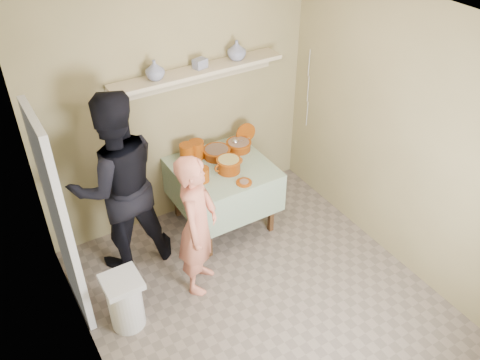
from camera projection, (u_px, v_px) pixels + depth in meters
ground at (268, 308)px, 4.71m from camera, size 3.50×3.50×0.00m
tile_panel at (60, 222)px, 4.18m from camera, size 0.06×0.70×2.00m
plate_stack_a at (187, 153)px, 5.27m from camera, size 0.15×0.15×0.21m
plate_stack_b at (196, 150)px, 5.34m from camera, size 0.16×0.16×0.20m
bowl_stack at (202, 174)px, 5.01m from camera, size 0.15×0.15×0.15m
empty_bowl at (190, 171)px, 5.15m from camera, size 0.15×0.15×0.04m
propped_lid at (246, 133)px, 5.58m from camera, size 0.23×0.04×0.23m
vase_right at (237, 50)px, 5.05m from camera, size 0.21×0.21×0.20m
vase_left at (155, 70)px, 4.67m from camera, size 0.22×0.22×0.19m
ceramic_box at (200, 63)px, 4.91m from camera, size 0.15×0.12×0.09m
person_cook at (198, 225)px, 4.56m from camera, size 0.61×0.63×1.45m
person_helper at (117, 184)px, 4.72m from camera, size 0.94×0.75×1.87m
room_shell at (275, 165)px, 3.77m from camera, size 3.04×3.54×2.62m
serving_table at (222, 176)px, 5.33m from camera, size 0.97×0.97×0.76m
cazuela_meat_a at (217, 152)px, 5.37m from camera, size 0.30×0.30×0.10m
cazuela_meat_b at (239, 145)px, 5.49m from camera, size 0.28×0.28×0.10m
ladle at (236, 142)px, 5.44m from camera, size 0.08×0.26×0.19m
cazuela_rice at (229, 164)px, 5.14m from camera, size 0.33×0.25×0.14m
front_plate at (244, 182)px, 5.01m from camera, size 0.16×0.16×0.03m
wall_shelf at (197, 72)px, 4.96m from camera, size 1.80×0.25×0.21m
trash_bin at (125, 302)px, 4.41m from camera, size 0.32×0.32×0.56m
electrical_cord at (308, 89)px, 5.62m from camera, size 0.01×0.05×0.90m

